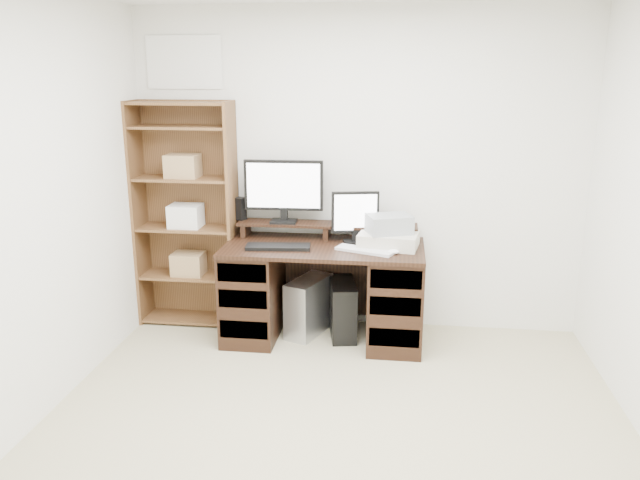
% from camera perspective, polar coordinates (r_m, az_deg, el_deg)
% --- Properties ---
extents(room, '(3.54, 4.04, 2.54)m').
position_cam_1_polar(room, '(2.96, 0.62, 0.02)').
color(room, '#BBB089').
rests_on(room, ground).
extents(desk, '(1.50, 0.70, 0.75)m').
position_cam_1_polar(desk, '(4.80, 0.33, -4.63)').
color(desk, black).
rests_on(desk, ground).
extents(riser_shelf, '(1.40, 0.22, 0.12)m').
position_cam_1_polar(riser_shelf, '(4.86, 0.63, 1.23)').
color(riser_shelf, black).
rests_on(riser_shelf, desk).
extents(monitor_wide, '(0.61, 0.16, 0.49)m').
position_cam_1_polar(monitor_wide, '(4.85, -3.34, 4.79)').
color(monitor_wide, black).
rests_on(monitor_wide, riser_shelf).
extents(monitor_small, '(0.36, 0.16, 0.39)m').
position_cam_1_polar(monitor_small, '(4.72, 3.24, 2.30)').
color(monitor_small, black).
rests_on(monitor_small, desk).
extents(speaker, '(0.09, 0.09, 0.18)m').
position_cam_1_polar(speaker, '(4.99, -7.28, 2.86)').
color(speaker, black).
rests_on(speaker, riser_shelf).
extents(keyboard_black, '(0.49, 0.20, 0.03)m').
position_cam_1_polar(keyboard_black, '(4.61, -3.85, -0.62)').
color(keyboard_black, black).
rests_on(keyboard_black, desk).
extents(keyboard_white, '(0.45, 0.27, 0.02)m').
position_cam_1_polar(keyboard_white, '(4.53, 4.13, -0.95)').
color(keyboard_white, silver).
rests_on(keyboard_white, desk).
extents(mouse, '(0.09, 0.07, 0.03)m').
position_cam_1_polar(mouse, '(4.49, 6.72, -1.08)').
color(mouse, white).
rests_on(mouse, desk).
extents(printer, '(0.47, 0.38, 0.11)m').
position_cam_1_polar(printer, '(4.67, 6.30, 0.03)').
color(printer, beige).
rests_on(printer, desk).
extents(basket, '(0.37, 0.32, 0.13)m').
position_cam_1_polar(basket, '(4.64, 6.34, 1.47)').
color(basket, gray).
rests_on(basket, printer).
extents(tower_silver, '(0.35, 0.49, 0.45)m').
position_cam_1_polar(tower_silver, '(4.94, -1.03, -6.07)').
color(tower_silver, '#B1B3B8').
rests_on(tower_silver, ground).
extents(tower_black, '(0.26, 0.46, 0.44)m').
position_cam_1_polar(tower_black, '(4.91, 2.08, -6.31)').
color(tower_black, black).
rests_on(tower_black, ground).
extents(bookshelf, '(0.80, 0.30, 1.80)m').
position_cam_1_polar(bookshelf, '(5.10, -12.09, 2.43)').
color(bookshelf, brown).
rests_on(bookshelf, ground).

